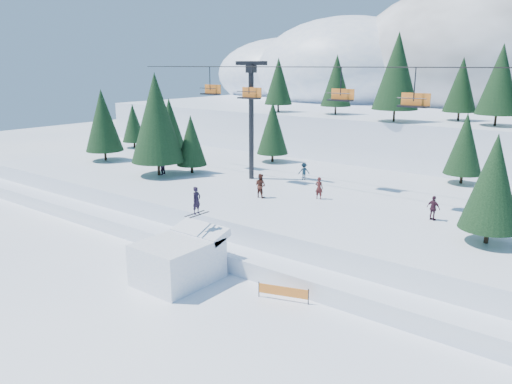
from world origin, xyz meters
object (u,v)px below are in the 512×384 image
Objects in this scene: jump_kicker at (180,259)px; chairlift at (370,109)px; banner_near at (283,291)px; banner_far at (441,320)px.

jump_kicker is 0.12× the size of chairlift.
chairlift is at bearing 74.49° from jump_kicker.
jump_kicker is 2.01× the size of banner_near.
banner_near is 0.99× the size of banner_far.
banner_near is at bearing -81.61° from chairlift.
chairlift is at bearing 129.75° from banner_far.
banner_near is at bearing 13.87° from jump_kicker.
jump_kicker is 14.67m from banner_far.
jump_kicker is at bearing -166.13° from banner_near.
banner_far is (14.18, 3.67, -0.82)m from jump_kicker.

